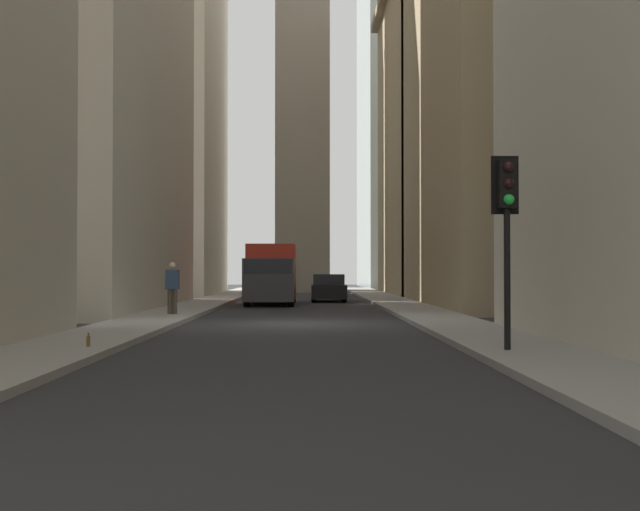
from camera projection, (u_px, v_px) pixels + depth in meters
name	position (u px, v px, depth m)	size (l,w,h in m)	color
ground_plane	(297.00, 324.00, 24.63)	(135.00, 135.00, 0.00)	#262628
sidewalk_right	(148.00, 321.00, 24.56)	(90.00, 2.20, 0.14)	gray
sidewalk_left	(444.00, 321.00, 24.69)	(90.00, 2.20, 0.14)	gray
building_left_midfar	(533.00, 57.00, 36.89)	(17.93, 10.50, 22.60)	#9E8966
building_left_far	(465.00, 123.00, 53.02)	(16.58, 10.50, 22.52)	#9E8966
building_right_far	(142.00, 63.00, 53.20)	(13.47, 10.50, 30.43)	beige
church_spire	(303.00, 43.00, 61.51)	(4.42, 4.42, 36.14)	gray
delivery_truck	(271.00, 274.00, 38.39)	(6.46, 2.25, 2.84)	red
sedan_black	(328.00, 289.00, 42.15)	(4.30, 1.78, 1.42)	black
traffic_light_foreground	(507.00, 207.00, 15.11)	(0.43, 0.52, 3.63)	black
pedestrian	(172.00, 286.00, 27.50)	(0.26, 0.44, 1.76)	#473D33
discarded_bottle	(88.00, 341.00, 15.67)	(0.07, 0.07, 0.27)	brown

